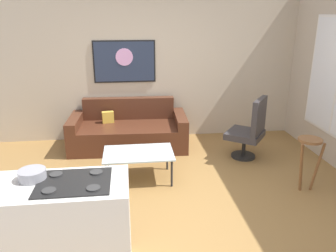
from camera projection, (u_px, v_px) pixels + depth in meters
name	position (u px, v px, depth m)	size (l,w,h in m)	color
ground	(173.00, 203.00, 4.22)	(6.40, 6.40, 0.04)	olive
back_wall	(155.00, 63.00, 6.05)	(6.40, 0.05, 2.80)	#BDAD94
couch	(129.00, 132.00, 5.88)	(2.03, 1.01, 0.80)	#4B2618
coffee_table	(138.00, 155.00, 4.67)	(0.97, 0.63, 0.41)	silver
armchair	(250.00, 130.00, 5.33)	(0.76, 0.76, 1.01)	black
bar_stool	(309.00, 152.00, 4.36)	(0.35, 0.35, 0.72)	brown
kitchen_counter	(49.00, 232.00, 2.88)	(1.39, 0.60, 0.95)	silver
mixing_bowl	(32.00, 175.00, 2.80)	(0.23, 0.23, 0.09)	gray
wall_painting	(124.00, 62.00, 5.94)	(1.10, 0.03, 0.74)	black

